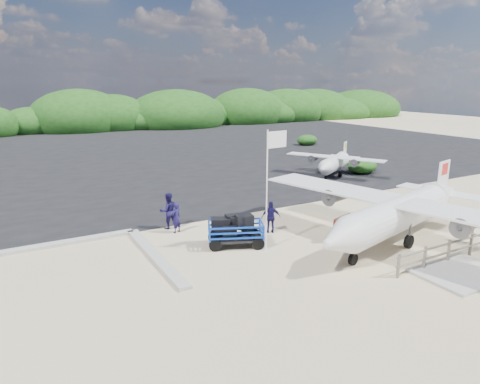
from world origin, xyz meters
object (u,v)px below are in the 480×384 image
object	(u,v)px
flagpole	(266,250)
crew_c	(271,217)
aircraft_large	(253,155)
baggage_cart	(236,246)
signboard	(341,240)
crew_b	(168,211)
crew_a	(176,218)

from	to	relation	value
flagpole	crew_c	size ratio (longest dim) A/B	3.32
aircraft_large	baggage_cart	bearing A→B (deg)	43.44
baggage_cart	signboard	xyz separation A→B (m)	(4.75, -1.79, 0.00)
flagpole	aircraft_large	distance (m)	25.69
baggage_cart	crew_c	world-z (taller)	crew_c
crew_b	crew_c	world-z (taller)	crew_b
baggage_cart	aircraft_large	world-z (taller)	aircraft_large
baggage_cart	flagpole	size ratio (longest dim) A/B	0.50
crew_a	crew_c	xyz separation A→B (m)	(4.09, -2.33, 0.04)
signboard	crew_a	world-z (taller)	crew_a
crew_c	aircraft_large	size ratio (longest dim) A/B	0.12
flagpole	aircraft_large	xyz separation A→B (m)	(12.68, 22.34, 0.00)
crew_c	aircraft_large	bearing A→B (deg)	-94.02
crew_b	aircraft_large	size ratio (longest dim) A/B	0.13
crew_b	baggage_cart	bearing A→B (deg)	118.04
crew_b	aircraft_large	xyz separation A→B (m)	(15.45, 17.42, -0.93)
crew_c	signboard	bearing A→B (deg)	157.88
crew_c	flagpole	bearing A→B (deg)	76.02
crew_b	signboard	bearing A→B (deg)	142.05
signboard	crew_a	size ratio (longest dim) A/B	0.96
baggage_cart	flagpole	world-z (taller)	flagpole
signboard	baggage_cart	bearing A→B (deg)	143.52
flagpole	crew_c	bearing A→B (deg)	51.35
flagpole	crew_c	distance (m)	2.44
baggage_cart	crew_a	distance (m)	3.57
signboard	crew_b	world-z (taller)	crew_b
flagpole	signboard	size ratio (longest dim) A/B	3.61
flagpole	crew_a	bearing A→B (deg)	122.68
flagpole	crew_a	world-z (taller)	flagpole
crew_a	crew_b	distance (m)	0.81
signboard	aircraft_large	bearing A→B (deg)	53.15
baggage_cart	crew_c	distance (m)	2.62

